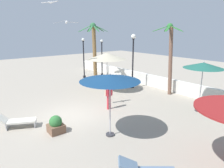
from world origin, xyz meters
TOP-DOWN VIEW (x-y plane):
  - ground_plane at (0.00, 0.00)m, footprint 56.00×56.00m
  - boundary_wall at (0.00, 8.58)m, footprint 25.20×0.30m
  - patio_umbrella_0 at (4.10, 6.42)m, footprint 2.25×2.25m
  - patio_umbrella_1 at (-2.60, 4.56)m, footprint 2.98×2.98m
  - patio_umbrella_2 at (3.10, 0.44)m, footprint 2.66×2.66m
  - palm_tree_0 at (-5.39, 5.24)m, footprint 2.67×2.68m
  - palm_tree_1 at (0.77, 7.85)m, footprint 2.36×2.45m
  - lamp_post_0 at (-7.96, 5.65)m, footprint 0.29×0.29m
  - lamp_post_1 at (-7.62, 7.67)m, footprint 0.29×0.29m
  - lamp_post_3 at (-2.10, 6.86)m, footprint 0.38×0.38m
  - lounge_chair_0 at (-0.40, -2.78)m, footprint 1.33×1.93m
  - guest_0 at (0.49, 2.37)m, footprint 0.27×0.56m
  - seagull_0 at (-3.41, 0.66)m, footprint 1.20×0.73m
  - seagull_1 at (-0.48, 0.28)m, footprint 0.45×1.30m
  - planter at (1.28, -1.41)m, footprint 0.70×0.70m

SIDE VIEW (x-z plane):
  - ground_plane at x=0.00m, z-range 0.00..0.00m
  - planter at x=1.28m, z-range -0.04..0.81m
  - lounge_chair_0 at x=-0.40m, z-range -0.03..0.81m
  - boundary_wall at x=0.00m, z-range 0.00..0.99m
  - guest_0 at x=0.49m, z-range 0.19..1.93m
  - lamp_post_1 at x=-7.62m, z-range 0.12..3.94m
  - lamp_post_0 at x=-7.96m, z-range 0.15..4.15m
  - patio_umbrella_2 at x=3.10m, z-range 1.25..4.19m
  - patio_umbrella_0 at x=4.10m, z-range 1.26..4.28m
  - lamp_post_3 at x=-2.10m, z-range 0.55..5.00m
  - patio_umbrella_1 at x=-2.60m, z-range 1.26..4.37m
  - palm_tree_1 at x=0.77m, z-range 0.62..5.86m
  - palm_tree_0 at x=-5.39m, z-range 0.69..6.09m
  - seagull_1 at x=-0.48m, z-range 5.06..5.23m
  - seagull_0 at x=-3.41m, z-range 6.38..6.52m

